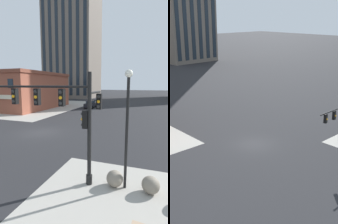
# 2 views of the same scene
# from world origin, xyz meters

# --- Properties ---
(ground_plane) EXTENTS (320.00, 320.00, 0.00)m
(ground_plane) POSITION_xyz_m (0.00, 0.00, 0.00)
(ground_plane) COLOR #262628
(sidewalk_far_corner) EXTENTS (32.00, 32.00, 0.02)m
(sidewalk_far_corner) POSITION_xyz_m (-20.00, 20.00, 0.00)
(sidewalk_far_corner) COLOR #A8A399
(sidewalk_far_corner) RESTS_ON ground
(traffic_signal_main) EXTENTS (7.02, 2.09, 5.69)m
(traffic_signal_main) POSITION_xyz_m (6.42, -7.54, 3.76)
(traffic_signal_main) COLOR black
(traffic_signal_main) RESTS_ON ground
(bollard_sphere_curb_a) EXTENTS (0.83, 0.83, 0.83)m
(bollard_sphere_curb_a) POSITION_xyz_m (9.50, -7.45, 0.41)
(bollard_sphere_curb_a) COLOR gray
(bollard_sphere_curb_a) RESTS_ON ground
(bollard_sphere_curb_b) EXTENTS (0.83, 0.83, 0.83)m
(bollard_sphere_curb_b) POSITION_xyz_m (11.20, -7.44, 0.41)
(bollard_sphere_curb_b) COLOR gray
(bollard_sphere_curb_b) RESTS_ON ground
(street_lamp_corner_near) EXTENTS (0.36, 0.36, 5.78)m
(street_lamp_corner_near) POSITION_xyz_m (10.00, -7.39, 3.59)
(street_lamp_corner_near) COLOR black
(street_lamp_corner_near) RESTS_ON ground
(car_main_northbound_far) EXTENTS (2.05, 4.48, 1.68)m
(car_main_northbound_far) POSITION_xyz_m (-1.46, 21.16, 0.92)
(car_main_northbound_far) COLOR black
(car_main_northbound_far) RESTS_ON ground
(storefront_block_near_corner) EXTENTS (21.28, 18.30, 7.69)m
(storefront_block_near_corner) POSITION_xyz_m (-19.43, 16.93, 3.85)
(storefront_block_near_corner) COLOR brown
(storefront_block_near_corner) RESTS_ON ground
(residential_tower_skyline_left) EXTENTS (19.27, 16.64, 64.55)m
(residential_tower_skyline_left) POSITION_xyz_m (-19.03, 51.39, 32.30)
(residential_tower_skyline_left) COLOR #70665B
(residential_tower_skyline_left) RESTS_ON ground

